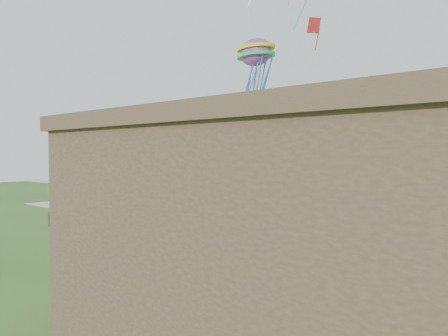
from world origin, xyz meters
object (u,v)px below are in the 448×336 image
at_px(motel, 389,268).
at_px(picnic_table, 197,276).
at_px(octopus_kite, 256,75).
at_px(chainlink_fence, 199,252).

relative_size(motel, picnic_table, 7.30).
distance_m(motel, octopus_kite, 20.78).
bearing_deg(picnic_table, motel, -5.59).
xyz_separation_m(motel, picnic_table, (-10.09, 3.73, -3.07)).
distance_m(picnic_table, octopus_kite, 15.50).
xyz_separation_m(picnic_table, octopus_kite, (-3.25, 9.69, 11.66)).
bearing_deg(octopus_kite, motel, -37.37).
bearing_deg(motel, octopus_kite, 134.84).
bearing_deg(chainlink_fence, picnic_table, -48.33).
relative_size(picnic_table, octopus_kite, 0.33).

